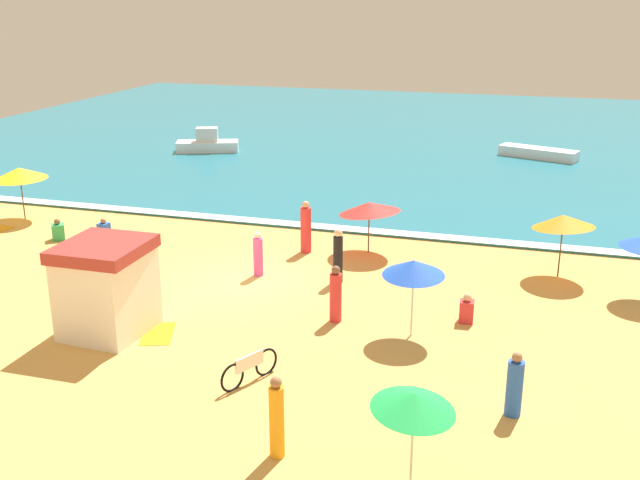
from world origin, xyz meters
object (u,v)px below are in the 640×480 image
(beachgoer_7, at_px, (277,419))
(beach_umbrella_4, at_px, (414,402))
(beachgoer_0, at_px, (515,386))
(beach_umbrella_5, at_px, (563,221))
(beachgoer_9, at_px, (338,256))
(lifeguard_cabana, at_px, (106,287))
(parked_bicycle, at_px, (250,368))
(beachgoer_10, at_px, (104,230))
(beachgoer_4, at_px, (467,310))
(small_boat_1, at_px, (207,144))
(beachgoer_3, at_px, (258,255))
(beach_umbrella_6, at_px, (19,173))
(beachgoer_2, at_px, (58,231))
(beachgoer_5, at_px, (336,295))
(beachgoer_11, at_px, (306,228))
(small_boat_0, at_px, (538,153))
(beach_umbrella_3, at_px, (369,207))
(beach_umbrella_2, at_px, (414,268))

(beachgoer_7, bearing_deg, beach_umbrella_4, -4.05)
(beach_umbrella_4, height_order, beachgoer_0, beach_umbrella_4)
(beach_umbrella_5, bearing_deg, beachgoer_9, -159.26)
(lifeguard_cabana, bearing_deg, parked_bicycle, -18.05)
(parked_bicycle, relative_size, beachgoer_10, 2.07)
(beachgoer_4, xyz_separation_m, beachgoer_7, (-3.00, -7.79, 0.49))
(beachgoer_7, bearing_deg, small_boat_1, 117.19)
(beachgoer_7, bearing_deg, beachgoer_4, 68.92)
(small_boat_1, bearing_deg, beachgoer_10, -79.39)
(parked_bicycle, relative_size, beachgoer_3, 1.08)
(beach_umbrella_6, relative_size, small_boat_1, 0.82)
(beachgoer_3, bearing_deg, beach_umbrella_5, 16.09)
(beach_umbrella_4, bearing_deg, beachgoer_2, 144.33)
(lifeguard_cabana, height_order, beachgoer_5, lifeguard_cabana)
(lifeguard_cabana, height_order, beach_umbrella_5, lifeguard_cabana)
(parked_bicycle, xyz_separation_m, beachgoer_0, (6.22, 0.29, 0.33))
(beachgoer_11, bearing_deg, beach_umbrella_5, 0.25)
(lifeguard_cabana, bearing_deg, beachgoer_5, 23.03)
(beachgoer_0, bearing_deg, beachgoer_11, 129.94)
(beachgoer_7, relative_size, small_boat_0, 0.40)
(beachgoer_5, bearing_deg, beachgoer_4, 15.59)
(beach_umbrella_5, bearing_deg, beachgoer_11, -179.75)
(beachgoer_2, height_order, beachgoer_11, beachgoer_11)
(beachgoer_9, distance_m, beachgoer_11, 3.22)
(beach_umbrella_6, bearing_deg, beachgoer_2, -33.47)
(beach_umbrella_3, xyz_separation_m, beachgoer_9, (-0.29, -3.17, -0.82))
(beach_umbrella_5, xyz_separation_m, small_boat_1, (-19.83, 15.38, -1.37))
(beachgoer_2, distance_m, beachgoer_5, 12.95)
(beach_umbrella_4, distance_m, small_boat_0, 31.68)
(beach_umbrella_2, xyz_separation_m, beach_umbrella_4, (1.16, -6.64, -0.17))
(beach_umbrella_6, height_order, parked_bicycle, beach_umbrella_6)
(parked_bicycle, relative_size, beachgoer_5, 0.97)
(beach_umbrella_5, relative_size, beachgoer_3, 1.85)
(small_boat_1, bearing_deg, beach_umbrella_3, -48.37)
(beach_umbrella_2, distance_m, beach_umbrella_3, 7.04)
(beachgoer_5, bearing_deg, lifeguard_cabana, -156.97)
(beachgoer_2, xyz_separation_m, beachgoer_7, (12.85, -11.03, 0.52))
(beach_umbrella_5, relative_size, small_boat_1, 0.74)
(beachgoer_10, bearing_deg, beach_umbrella_5, 2.41)
(small_boat_0, bearing_deg, beachgoer_9, -105.24)
(beachgoer_4, bearing_deg, beachgoer_10, 164.73)
(parked_bicycle, relative_size, beachgoer_0, 1.07)
(beachgoer_4, bearing_deg, beach_umbrella_3, 128.43)
(beachgoer_0, bearing_deg, beach_umbrella_6, 153.84)
(beachgoer_3, distance_m, beachgoer_11, 2.87)
(lifeguard_cabana, bearing_deg, beachgoer_4, 20.26)
(beach_umbrella_2, distance_m, beachgoer_10, 14.01)
(beachgoer_0, relative_size, beachgoer_4, 1.76)
(beachgoer_0, relative_size, beachgoer_2, 1.86)
(lifeguard_cabana, distance_m, beach_umbrella_5, 14.53)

